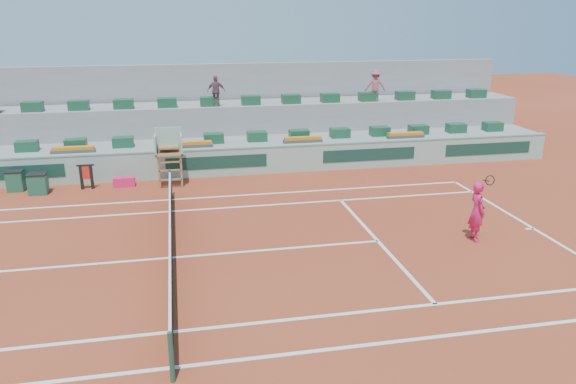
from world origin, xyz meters
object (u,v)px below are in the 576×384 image
Objects in this scene: umpire_chair at (169,149)px; tennis_player at (477,211)px; drink_cooler_a at (38,184)px; player_bag at (124,182)px.

umpire_chair is 1.05× the size of tennis_player.
umpire_chair reaches higher than drink_cooler_a.
drink_cooler_a is at bearing 151.98° from tennis_player.
umpire_chair is at bearing 139.85° from tennis_player.
umpire_chair is at bearing -5.09° from player_bag.
drink_cooler_a is 0.37× the size of tennis_player.
player_bag is 0.38× the size of tennis_player.
tennis_player is (11.36, -8.14, 0.77)m from player_bag.
player_bag is 14.00m from tennis_player.
drink_cooler_a reaches higher than player_bag.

